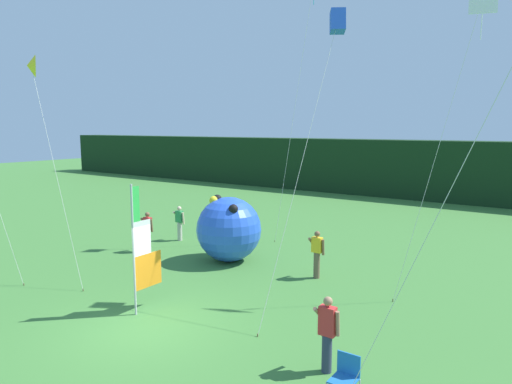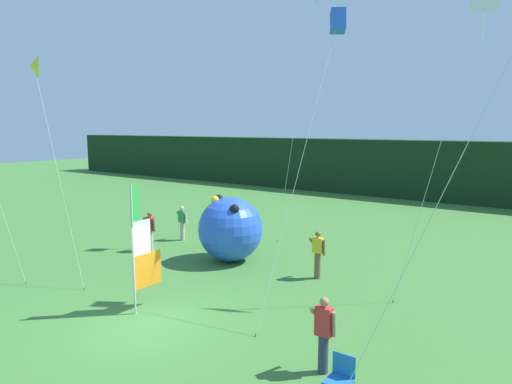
% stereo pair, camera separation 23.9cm
% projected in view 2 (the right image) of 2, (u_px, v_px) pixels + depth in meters
% --- Properties ---
extents(ground_plane, '(120.00, 120.00, 0.00)m').
position_uv_depth(ground_plane, '(143.00, 327.00, 12.09)').
color(ground_plane, '#3D7533').
extents(distant_treeline, '(80.00, 2.40, 4.29)m').
position_uv_depth(distant_treeline, '(430.00, 170.00, 33.23)').
color(distant_treeline, black).
rests_on(distant_treeline, ground).
extents(banner_flag, '(0.06, 1.03, 3.72)m').
position_uv_depth(banner_flag, '(141.00, 251.00, 12.97)').
color(banner_flag, '#B7B7BC').
rests_on(banner_flag, ground).
extents(person_near_banner, '(0.55, 0.48, 1.70)m').
position_uv_depth(person_near_banner, '(324.00, 333.00, 9.75)').
color(person_near_banner, '#2D334C').
rests_on(person_near_banner, ground).
extents(person_mid_field, '(0.55, 0.48, 1.62)m').
position_uv_depth(person_mid_field, '(182.00, 222.00, 21.32)').
color(person_mid_field, '#B7B2A3').
rests_on(person_mid_field, ground).
extents(person_far_left, '(0.55, 0.48, 1.68)m').
position_uv_depth(person_far_left, '(318.00, 253.00, 15.90)').
color(person_far_left, brown).
rests_on(person_far_left, ground).
extents(person_far_right, '(0.55, 0.48, 1.70)m').
position_uv_depth(person_far_right, '(150.00, 230.00, 19.41)').
color(person_far_right, '#B7B2A3').
rests_on(person_far_right, ground).
extents(inflatable_balloon, '(2.55, 2.55, 2.62)m').
position_uv_depth(inflatable_balloon, '(230.00, 229.00, 17.96)').
color(inflatable_balloon, blue).
rests_on(inflatable_balloon, ground).
extents(folding_chair, '(0.51, 0.51, 0.89)m').
position_uv_depth(folding_chair, '(341.00, 375.00, 8.81)').
color(folding_chair, '#BCBCC1').
rests_on(folding_chair, ground).
extents(kite_blue_box_0, '(0.66, 4.33, 8.72)m').
position_uv_depth(kite_blue_box_0, '(337.00, 23.00, 13.47)').
color(kite_blue_box_0, brown).
rests_on(kite_blue_box_0, ground).
extents(kite_cyan_diamond_2, '(1.45, 1.23, 11.90)m').
position_uv_depth(kite_cyan_diamond_2, '(313.00, 4.00, 19.59)').
color(kite_cyan_diamond_2, brown).
rests_on(kite_cyan_diamond_2, ground).
extents(kite_white_diamond_3, '(2.07, 2.04, 9.54)m').
position_uv_depth(kite_white_diamond_3, '(481.00, 8.00, 13.05)').
color(kite_white_diamond_3, brown).
rests_on(kite_white_diamond_3, ground).
extents(kite_yellow_delta_5, '(3.69, 0.95, 7.80)m').
position_uv_depth(kite_yellow_delta_5, '(34.00, 67.00, 16.18)').
color(kite_yellow_delta_5, brown).
rests_on(kite_yellow_delta_5, ground).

